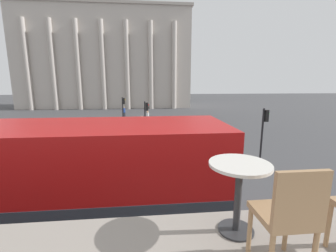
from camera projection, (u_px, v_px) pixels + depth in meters
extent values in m
cylinder|color=black|center=(166.00, 222.00, 7.51)|extent=(1.08, 0.22, 1.08)
cube|color=#B71414|center=(6.00, 233.00, 5.74)|extent=(11.24, 2.45, 1.65)
cube|color=#2D3842|center=(0.00, 195.00, 5.54)|extent=(11.02, 2.48, 0.45)
cylinder|color=#2D2D30|center=(236.00, 230.00, 2.31)|extent=(0.36, 0.36, 0.02)
cylinder|color=#2D2D30|center=(238.00, 198.00, 2.24)|extent=(0.07, 0.07, 0.68)
cylinder|color=silver|center=(240.00, 165.00, 2.17)|extent=(0.60, 0.60, 0.03)
cylinder|color=#A87F56|center=(250.00, 230.00, 1.97)|extent=(0.04, 0.04, 0.44)
cylinder|color=#A87F56|center=(286.00, 228.00, 2.01)|extent=(0.04, 0.04, 0.44)
cube|color=#A87F56|center=(282.00, 215.00, 1.78)|extent=(0.40, 0.40, 0.05)
cube|color=#A87F56|center=(301.00, 199.00, 1.56)|extent=(0.40, 0.04, 0.42)
cylinder|color=#A87F56|center=(328.00, 225.00, 2.05)|extent=(0.04, 0.04, 0.44)
cube|color=#BCB2A8|center=(107.00, 61.00, 47.67)|extent=(34.08, 10.31, 19.44)
cube|color=#ADA399|center=(105.00, 10.00, 45.77)|extent=(34.68, 10.91, 0.50)
cylinder|color=#BCB2A8|center=(27.00, 65.00, 41.13)|extent=(0.90, 0.90, 16.53)
cylinder|color=#BCB2A8|center=(53.00, 65.00, 41.58)|extent=(0.90, 0.90, 16.53)
cylinder|color=#BCB2A8|center=(78.00, 66.00, 42.02)|extent=(0.90, 0.90, 16.53)
cylinder|color=#BCB2A8|center=(103.00, 66.00, 42.47)|extent=(0.90, 0.90, 16.53)
cylinder|color=#BCB2A8|center=(127.00, 66.00, 42.91)|extent=(0.90, 0.90, 16.53)
cylinder|color=#BCB2A8|center=(151.00, 66.00, 43.36)|extent=(0.90, 0.90, 16.53)
cylinder|color=#BCB2A8|center=(174.00, 66.00, 43.80)|extent=(0.90, 0.90, 16.53)
cylinder|color=black|center=(262.00, 138.00, 13.60)|extent=(0.12, 0.12, 3.64)
cube|color=black|center=(266.00, 116.00, 13.36)|extent=(0.20, 0.24, 0.70)
sphere|color=green|center=(268.00, 113.00, 13.34)|extent=(0.14, 0.14, 0.14)
cylinder|color=black|center=(145.00, 122.00, 19.44)|extent=(0.12, 0.12, 3.56)
cube|color=black|center=(147.00, 107.00, 19.21)|extent=(0.20, 0.24, 0.70)
sphere|color=red|center=(148.00, 105.00, 19.19)|extent=(0.14, 0.14, 0.14)
cylinder|color=black|center=(123.00, 112.00, 26.25)|extent=(0.12, 0.12, 3.49)
cube|color=black|center=(124.00, 101.00, 26.02)|extent=(0.20, 0.24, 0.70)
sphere|color=gold|center=(125.00, 100.00, 26.00)|extent=(0.14, 0.14, 0.14)
cylinder|color=#282B33|center=(80.00, 148.00, 16.28)|extent=(0.14, 0.14, 0.87)
cylinder|color=#282B33|center=(83.00, 148.00, 16.30)|extent=(0.14, 0.14, 0.87)
cylinder|color=#B22323|center=(81.00, 138.00, 16.14)|extent=(0.32, 0.32, 0.69)
sphere|color=tan|center=(80.00, 132.00, 16.05)|extent=(0.24, 0.24, 0.24)
cylinder|color=#282B33|center=(124.00, 115.00, 33.07)|extent=(0.14, 0.14, 0.81)
cylinder|color=#282B33|center=(125.00, 115.00, 33.08)|extent=(0.14, 0.14, 0.81)
cylinder|color=#284799|center=(124.00, 110.00, 32.94)|extent=(0.32, 0.32, 0.64)
sphere|color=tan|center=(124.00, 107.00, 32.86)|extent=(0.22, 0.22, 0.22)
cylinder|color=#282B33|center=(141.00, 129.00, 23.33)|extent=(0.14, 0.14, 0.86)
cylinder|color=#282B33|center=(143.00, 129.00, 23.35)|extent=(0.14, 0.14, 0.86)
cylinder|color=yellow|center=(142.00, 121.00, 23.20)|extent=(0.32, 0.32, 0.68)
sphere|color=tan|center=(142.00, 117.00, 23.11)|extent=(0.23, 0.23, 0.23)
cylinder|color=#282B33|center=(147.00, 122.00, 27.27)|extent=(0.14, 0.14, 0.87)
cylinder|color=#282B33|center=(149.00, 122.00, 27.28)|extent=(0.14, 0.14, 0.87)
cylinder|color=silver|center=(148.00, 116.00, 27.13)|extent=(0.32, 0.32, 0.69)
sphere|color=tan|center=(148.00, 112.00, 27.04)|extent=(0.24, 0.24, 0.24)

